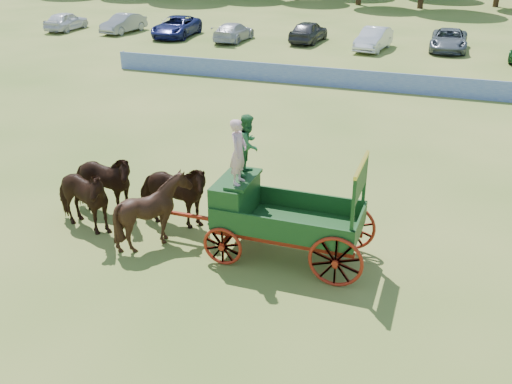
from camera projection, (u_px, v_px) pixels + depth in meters
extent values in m
plane|color=#9D9347|center=(214.00, 243.00, 16.18)|extent=(160.00, 160.00, 0.00)
imported|color=#321A0E|center=(80.00, 198.00, 16.45)|extent=(2.63, 1.66, 2.05)
imported|color=#321A0E|center=(102.00, 184.00, 17.39)|extent=(2.45, 1.15, 2.05)
imported|color=#321A0E|center=(154.00, 211.00, 15.73)|extent=(2.13, 1.97, 2.06)
imported|color=#321A0E|center=(172.00, 195.00, 16.67)|extent=(2.44, 1.13, 2.05)
cube|color=#A22110|center=(236.00, 228.00, 15.72)|extent=(0.12, 2.00, 0.12)
cube|color=#A22110|center=(343.00, 247.00, 14.81)|extent=(0.12, 2.00, 0.12)
cube|color=#A22110|center=(282.00, 243.00, 14.74)|extent=(3.80, 0.10, 0.12)
cube|color=#A22110|center=(294.00, 224.00, 15.68)|extent=(3.80, 0.10, 0.12)
cube|color=#A22110|center=(206.00, 218.00, 15.92)|extent=(2.80, 0.09, 0.09)
cube|color=#184316|center=(288.00, 224.00, 15.10)|extent=(3.80, 1.80, 0.10)
cube|color=#184316|center=(278.00, 229.00, 14.22)|extent=(3.80, 0.06, 0.55)
cube|color=#184316|center=(297.00, 200.00, 15.72)|extent=(3.80, 0.06, 0.55)
cube|color=#184316|center=(360.00, 225.00, 14.40)|extent=(0.06, 1.80, 0.55)
cube|color=#184316|center=(235.00, 197.00, 15.31)|extent=(0.85, 1.70, 1.05)
cube|color=#184316|center=(244.00, 179.00, 14.99)|extent=(0.55, 1.50, 0.08)
cube|color=#184316|center=(222.00, 202.00, 15.51)|extent=(0.10, 1.60, 0.65)
cube|color=#184316|center=(229.00, 213.00, 15.59)|extent=(0.55, 1.60, 0.06)
cube|color=#184316|center=(352.00, 216.00, 13.47)|extent=(0.08, 0.08, 1.80)
cube|color=#184316|center=(364.00, 189.00, 14.83)|extent=(0.08, 0.08, 1.80)
cube|color=#184316|center=(360.00, 180.00, 13.89)|extent=(0.07, 1.75, 0.75)
cube|color=gold|center=(362.00, 165.00, 13.72)|extent=(0.08, 1.80, 0.09)
cube|color=gold|center=(359.00, 180.00, 13.91)|extent=(0.02, 1.30, 0.12)
torus|color=#A22110|center=(223.00, 246.00, 14.93)|extent=(1.09, 0.09, 1.09)
torus|color=#A22110|center=(248.00, 215.00, 16.55)|extent=(1.09, 0.09, 1.09)
torus|color=#A22110|center=(336.00, 262.00, 13.96)|extent=(1.39, 0.09, 1.39)
torus|color=#A22110|center=(350.00, 227.00, 15.58)|extent=(1.39, 0.09, 1.39)
imported|color=#D8A5AB|center=(238.00, 152.00, 14.32)|extent=(0.41, 0.62, 1.71)
imported|color=#266533|center=(248.00, 144.00, 14.93)|extent=(0.61, 0.79, 1.62)
cube|color=#1F45A9|center=(325.00, 77.00, 31.62)|extent=(26.00, 0.08, 1.05)
imported|color=silver|center=(66.00, 21.00, 48.31)|extent=(2.03, 4.63, 1.55)
imported|color=gray|center=(124.00, 23.00, 47.31)|extent=(2.11, 4.69, 1.49)
imported|color=navy|center=(176.00, 27.00, 45.54)|extent=(3.11, 5.90, 1.58)
imported|color=silver|center=(234.00, 32.00, 43.90)|extent=(2.06, 4.83, 1.39)
imported|color=#333338|center=(309.00, 31.00, 43.38)|extent=(2.27, 4.87, 1.62)
imported|color=silver|center=(374.00, 39.00, 40.70)|extent=(2.25, 4.90, 1.56)
imported|color=slate|center=(449.00, 40.00, 40.54)|extent=(2.55, 5.40, 1.49)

